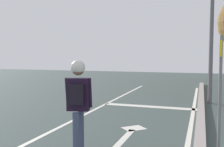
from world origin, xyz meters
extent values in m
cube|color=silver|center=(-0.13, 6.00, 0.00)|extent=(0.12, 20.00, 0.01)
cube|color=silver|center=(3.22, 6.00, 0.00)|extent=(0.12, 20.00, 0.01)
cube|color=silver|center=(1.62, 9.47, 0.00)|extent=(3.49, 0.40, 0.01)
cube|color=silver|center=(1.79, 5.57, 0.00)|extent=(0.16, 1.40, 0.01)
cube|color=silver|center=(1.79, 6.42, 0.00)|extent=(0.71, 0.71, 0.01)
cube|color=#A29490|center=(3.47, 6.00, 0.07)|extent=(0.24, 24.00, 0.14)
cylinder|color=#39445F|center=(1.31, 4.22, 0.51)|extent=(0.11, 0.11, 0.85)
cylinder|color=#39445F|center=(1.40, 3.83, 0.51)|extent=(0.11, 0.11, 0.85)
cube|color=black|center=(1.36, 4.02, 1.23)|extent=(0.43, 0.26, 0.59)
cylinder|color=black|center=(1.15, 4.01, 1.25)|extent=(0.07, 0.13, 0.54)
cylinder|color=black|center=(1.55, 4.10, 1.25)|extent=(0.07, 0.12, 0.54)
sphere|color=#876351|center=(1.36, 4.02, 1.69)|extent=(0.23, 0.23, 0.23)
sphere|color=silver|center=(1.36, 4.02, 1.72)|extent=(0.26, 0.26, 0.26)
cube|color=black|center=(1.39, 3.89, 1.25)|extent=(0.28, 0.19, 0.36)
cylinder|color=#5D5D61|center=(3.79, 10.97, 2.75)|extent=(0.16, 0.16, 5.50)
cylinder|color=slate|center=(3.80, 5.08, 1.16)|extent=(0.06, 0.06, 2.31)
cube|color=yellow|center=(3.80, 5.08, 2.06)|extent=(0.08, 0.44, 0.30)
camera|label=1|loc=(3.47, -0.20, 1.93)|focal=41.78mm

